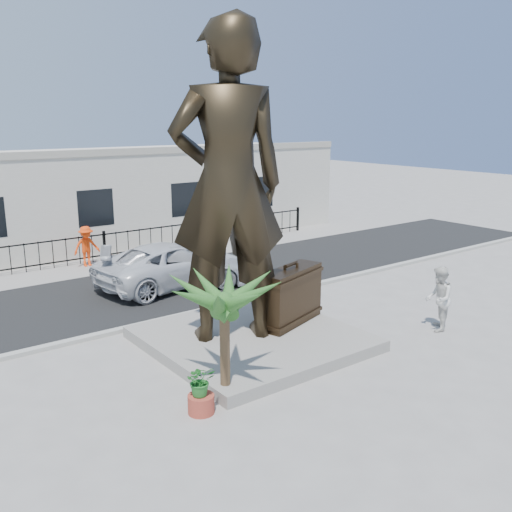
% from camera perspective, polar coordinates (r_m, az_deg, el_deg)
% --- Properties ---
extents(ground, '(100.00, 100.00, 0.00)m').
position_cam_1_polar(ground, '(14.96, 4.70, -10.06)').
color(ground, '#9E9991').
rests_on(ground, ground).
extents(street, '(40.00, 7.00, 0.01)m').
position_cam_1_polar(street, '(21.22, -9.83, -2.96)').
color(street, black).
rests_on(street, ground).
extents(curb, '(40.00, 0.25, 0.12)m').
position_cam_1_polar(curb, '(18.30, -4.75, -5.34)').
color(curb, '#A5A399').
rests_on(curb, ground).
extents(far_sidewalk, '(40.00, 2.50, 0.02)m').
position_cam_1_polar(far_sidewalk, '(24.73, -14.11, -0.78)').
color(far_sidewalk, '#9E9991').
rests_on(far_sidewalk, ground).
extents(plinth, '(5.20, 5.20, 0.30)m').
position_cam_1_polar(plinth, '(15.68, -0.36, -8.27)').
color(plinth, gray).
rests_on(plinth, ground).
extents(fence, '(22.00, 0.10, 1.20)m').
position_cam_1_polar(fence, '(25.31, -14.91, 0.88)').
color(fence, black).
rests_on(fence, ground).
extents(building, '(28.00, 7.00, 4.40)m').
position_cam_1_polar(building, '(28.92, -18.31, 5.43)').
color(building, silver).
rests_on(building, ground).
extents(statue, '(3.48, 2.92, 8.13)m').
position_cam_1_polar(statue, '(14.54, -2.82, 7.17)').
color(statue, black).
rests_on(statue, plinth).
extents(suitcase, '(2.38, 1.38, 1.60)m').
position_cam_1_polar(suitcase, '(16.20, 3.48, -4.00)').
color(suitcase, black).
rests_on(suitcase, plinth).
extents(tourist, '(1.17, 1.12, 1.89)m').
position_cam_1_polar(tourist, '(17.23, 17.79, -4.09)').
color(tourist, silver).
rests_on(tourist, ground).
extents(car_white, '(5.97, 3.35, 1.57)m').
position_cam_1_polar(car_white, '(21.04, -8.39, -0.81)').
color(car_white, silver).
rests_on(car_white, street).
extents(car_silver, '(5.68, 4.09, 1.53)m').
position_cam_1_polar(car_silver, '(20.95, -7.97, -0.93)').
color(car_silver, '#B9BABE').
rests_on(car_silver, street).
extents(worker, '(1.09, 0.64, 1.67)m').
position_cam_1_polar(worker, '(24.46, -16.59, 0.94)').
color(worker, '#FF410D').
rests_on(worker, far_sidewalk).
extents(palm_tree, '(1.80, 1.80, 3.20)m').
position_cam_1_polar(palm_tree, '(13.01, -3.06, -13.85)').
color(palm_tree, '#2A5B21').
rests_on(palm_tree, ground).
extents(planter, '(0.56, 0.56, 0.40)m').
position_cam_1_polar(planter, '(12.33, -5.51, -14.52)').
color(planter, '#A63B2B').
rests_on(planter, ground).
extents(shrub, '(0.74, 0.69, 0.67)m').
position_cam_1_polar(shrub, '(12.08, -5.57, -12.28)').
color(shrub, '#247027').
rests_on(shrub, planter).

